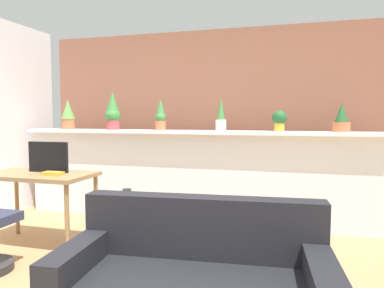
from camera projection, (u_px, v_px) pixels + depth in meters
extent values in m
cube|color=white|center=(192.00, 178.00, 4.53)|extent=(4.57, 0.16, 1.11)
cube|color=white|center=(191.00, 132.00, 4.45)|extent=(4.57, 0.34, 0.04)
cube|color=#935B47|center=(204.00, 122.00, 5.05)|extent=(4.57, 0.10, 2.50)
cylinder|color=#C66B42|center=(68.00, 124.00, 4.94)|extent=(0.17, 0.17, 0.14)
cone|color=#669E4C|center=(68.00, 109.00, 4.93)|extent=(0.18, 0.18, 0.27)
cylinder|color=#B7474C|center=(113.00, 125.00, 4.71)|extent=(0.17, 0.17, 0.12)
sphere|color=#3D843D|center=(113.00, 116.00, 4.70)|extent=(0.20, 0.20, 0.20)
cone|color=#3D843D|center=(113.00, 102.00, 4.69)|extent=(0.17, 0.17, 0.27)
cylinder|color=#C66B42|center=(161.00, 125.00, 4.56)|extent=(0.13, 0.13, 0.12)
sphere|color=#3D843D|center=(161.00, 117.00, 4.55)|extent=(0.14, 0.14, 0.14)
cone|color=#3D843D|center=(160.00, 107.00, 4.54)|extent=(0.12, 0.12, 0.21)
cylinder|color=silver|center=(221.00, 125.00, 4.36)|extent=(0.13, 0.13, 0.13)
cone|color=#3D843D|center=(221.00, 109.00, 4.34)|extent=(0.09, 0.09, 0.27)
cylinder|color=gold|center=(279.00, 127.00, 4.17)|extent=(0.12, 0.12, 0.09)
sphere|color=#235B2D|center=(279.00, 118.00, 4.16)|extent=(0.17, 0.17, 0.17)
cylinder|color=#C66B42|center=(341.00, 127.00, 3.99)|extent=(0.19, 0.19, 0.11)
cone|color=#235B2D|center=(342.00, 113.00, 3.98)|extent=(0.14, 0.14, 0.21)
cylinder|color=#99754C|center=(67.00, 222.00, 3.29)|extent=(0.04, 0.04, 0.71)
cylinder|color=#99754C|center=(17.00, 203.00, 4.04)|extent=(0.04, 0.04, 0.71)
cylinder|color=#99754C|center=(96.00, 209.00, 3.77)|extent=(0.04, 0.04, 0.71)
cube|color=#99754C|center=(38.00, 175.00, 3.64)|extent=(1.10, 0.60, 0.04)
cube|color=black|center=(48.00, 157.00, 3.69)|extent=(0.45, 0.04, 0.31)
cube|color=#4C4238|center=(122.00, 228.00, 3.45)|extent=(0.40, 0.40, 0.50)
cube|color=black|center=(112.00, 235.00, 3.27)|extent=(0.28, 0.04, 0.28)
cylinder|color=#2D2D33|center=(127.00, 196.00, 3.41)|extent=(0.08, 0.08, 0.14)
cube|color=gold|center=(53.00, 174.00, 3.49)|extent=(0.20, 0.10, 0.04)
cube|color=black|center=(202.00, 227.00, 2.35)|extent=(1.57, 0.29, 0.40)
cube|color=black|center=(81.00, 254.00, 2.20)|extent=(0.22, 0.77, 0.16)
cube|color=black|center=(322.00, 273.00, 1.93)|extent=(0.22, 0.77, 0.16)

